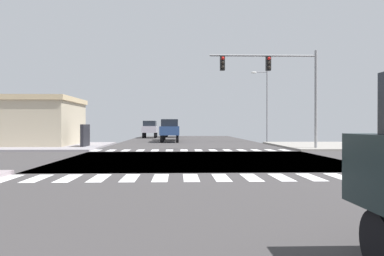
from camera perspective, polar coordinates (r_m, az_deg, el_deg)
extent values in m
cube|color=#3B3838|center=(20.67, 1.27, -4.49)|extent=(14.00, 90.00, 0.05)
cube|color=#3B3838|center=(20.67, 1.27, -4.49)|extent=(90.00, 12.00, 0.05)
cube|color=gray|center=(35.55, 21.50, -2.32)|extent=(12.00, 12.00, 0.14)
cube|color=gray|center=(34.67, -21.97, -2.39)|extent=(12.00, 12.00, 0.14)
cube|color=white|center=(14.48, -24.78, -6.49)|extent=(0.50, 2.00, 0.01)
cube|color=white|center=(14.13, -21.01, -6.65)|extent=(0.50, 2.00, 0.01)
cube|color=white|center=(13.84, -17.06, -6.79)|extent=(0.50, 2.00, 0.01)
cube|color=white|center=(13.61, -12.96, -6.90)|extent=(0.50, 2.00, 0.01)
cube|color=white|center=(13.46, -8.75, -6.98)|extent=(0.50, 2.00, 0.01)
cube|color=white|center=(13.38, -4.46, -7.02)|extent=(0.50, 2.00, 0.01)
cube|color=white|center=(13.38, -0.14, -7.02)|extent=(0.50, 2.00, 0.01)
cube|color=white|center=(13.45, 4.15, -6.99)|extent=(0.50, 2.00, 0.01)
cube|color=white|center=(13.59, 8.38, -6.91)|extent=(0.50, 2.00, 0.01)
cube|color=white|center=(13.80, 12.49, -6.80)|extent=(0.50, 2.00, 0.01)
cube|color=white|center=(14.09, 16.46, -6.66)|extent=(0.50, 2.00, 0.01)
cube|color=white|center=(14.43, 20.25, -6.50)|extent=(0.50, 2.00, 0.01)
cube|color=white|center=(14.84, 23.85, -6.32)|extent=(0.50, 2.00, 0.01)
cube|color=white|center=(28.46, -13.33, -3.10)|extent=(0.50, 2.00, 0.01)
cube|color=white|center=(28.28, -11.34, -3.12)|extent=(0.50, 2.00, 0.01)
cube|color=white|center=(28.14, -9.32, -3.14)|extent=(0.50, 2.00, 0.01)
cube|color=white|center=(28.03, -7.29, -3.15)|extent=(0.50, 2.00, 0.01)
cube|color=white|center=(27.95, -5.25, -3.16)|extent=(0.50, 2.00, 0.01)
cube|color=white|center=(27.92, -3.19, -3.16)|extent=(0.50, 2.00, 0.01)
cube|color=white|center=(27.91, -1.14, -3.16)|extent=(0.50, 2.00, 0.01)
cube|color=white|center=(27.95, 0.92, -3.16)|extent=(0.50, 2.00, 0.01)
cube|color=white|center=(28.02, 2.96, -3.15)|extent=(0.50, 2.00, 0.01)
cube|color=white|center=(28.12, 4.99, -3.14)|extent=(0.50, 2.00, 0.01)
cube|color=white|center=(28.26, 7.01, -3.12)|extent=(0.50, 2.00, 0.01)
cube|color=white|center=(28.44, 9.00, -3.10)|extent=(0.50, 2.00, 0.01)
cube|color=white|center=(28.64, 10.97, -3.08)|extent=(0.50, 2.00, 0.01)
cube|color=white|center=(28.89, 12.90, -3.05)|extent=(0.50, 2.00, 0.01)
cylinder|color=gray|center=(29.87, 17.09, 3.79)|extent=(0.20, 0.20, 7.03)
cylinder|color=gray|center=(29.21, 9.99, 10.03)|extent=(7.53, 0.14, 0.14)
cube|color=black|center=(29.20, 10.72, 8.94)|extent=(0.32, 0.40, 1.00)
sphere|color=red|center=(29.02, 10.83, 9.61)|extent=(0.22, 0.22, 0.22)
sphere|color=black|center=(28.97, 10.83, 9.01)|extent=(0.22, 0.22, 0.22)
sphere|color=black|center=(28.92, 10.83, 8.40)|extent=(0.22, 0.22, 0.22)
cube|color=black|center=(28.67, 4.31, 9.10)|extent=(0.32, 0.40, 1.00)
sphere|color=red|center=(28.48, 4.37, 9.79)|extent=(0.22, 0.22, 0.22)
sphere|color=black|center=(28.43, 4.37, 9.18)|extent=(0.22, 0.22, 0.22)
sphere|color=black|center=(28.39, 4.37, 8.56)|extent=(0.22, 0.22, 0.22)
cylinder|color=gray|center=(42.64, 10.56, 2.99)|extent=(0.16, 0.16, 7.35)
cylinder|color=gray|center=(42.81, 9.65, 7.79)|extent=(1.40, 0.10, 0.10)
ellipsoid|color=silver|center=(42.67, 8.72, 7.75)|extent=(0.60, 0.32, 0.20)
cube|color=black|center=(31.65, -14.84, -1.13)|extent=(0.24, 2.20, 1.80)
cylinder|color=black|center=(57.65, -2.07, -0.97)|extent=(0.26, 0.74, 0.74)
cylinder|color=black|center=(57.67, -3.63, -0.97)|extent=(0.26, 0.74, 0.74)
cylinder|color=black|center=(60.77, -2.07, -0.90)|extent=(0.26, 0.74, 0.74)
cylinder|color=black|center=(60.79, -3.55, -0.90)|extent=(0.26, 0.74, 0.74)
cube|color=black|center=(59.20, -2.83, -0.15)|extent=(1.96, 4.60, 0.88)
cube|color=black|center=(59.20, -2.83, 0.62)|extent=(1.69, 3.22, 0.72)
cylinder|color=black|center=(40.07, -2.08, -1.56)|extent=(0.26, 0.74, 0.74)
cylinder|color=black|center=(40.10, -4.32, -1.56)|extent=(0.26, 0.74, 0.74)
cylinder|color=black|center=(43.19, -2.08, -1.42)|extent=(0.26, 0.74, 0.74)
cylinder|color=black|center=(43.22, -4.16, -1.42)|extent=(0.26, 0.74, 0.74)
cube|color=navy|center=(41.62, -3.16, -0.38)|extent=(1.96, 4.60, 0.88)
cube|color=black|center=(41.62, -3.16, 0.73)|extent=(1.69, 3.22, 0.72)
cylinder|color=black|center=(45.66, -2.08, -1.33)|extent=(0.26, 0.74, 0.74)
cylinder|color=black|center=(45.69, -4.04, -1.33)|extent=(0.26, 0.74, 0.74)
cylinder|color=black|center=(48.78, -2.07, -1.22)|extent=(0.26, 0.74, 0.74)
cylinder|color=black|center=(48.81, -3.91, -1.22)|extent=(0.26, 0.74, 0.74)
cube|color=#53595D|center=(47.21, -3.03, -0.29)|extent=(1.96, 4.60, 0.88)
cube|color=black|center=(47.21, -3.03, 0.68)|extent=(1.69, 3.22, 0.72)
cylinder|color=black|center=(54.24, -5.24, -1.06)|extent=(0.26, 0.74, 0.74)
cylinder|color=black|center=(54.35, -6.89, -1.06)|extent=(0.26, 0.74, 0.74)
cylinder|color=black|center=(57.36, -5.07, -0.98)|extent=(0.26, 0.74, 0.74)
cylinder|color=black|center=(57.47, -6.63, -0.98)|extent=(0.26, 0.74, 0.74)
cube|color=#BAB2C2|center=(55.84, -5.96, -0.19)|extent=(1.96, 4.60, 0.88)
cube|color=black|center=(55.84, -5.96, 0.64)|extent=(1.69, 3.22, 0.72)
cylinder|color=black|center=(5.37, 25.47, -14.29)|extent=(0.26, 0.74, 0.74)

